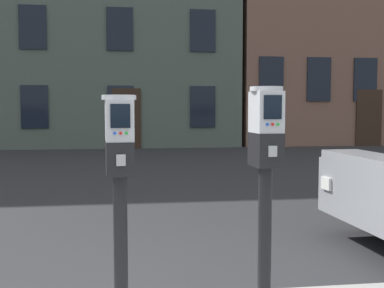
% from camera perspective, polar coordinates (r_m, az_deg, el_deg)
% --- Properties ---
extents(parking_meter_near_kerb, '(0.23, 0.26, 1.42)m').
position_cam_1_polar(parking_meter_near_kerb, '(3.11, -8.46, -2.46)').
color(parking_meter_near_kerb, black).
rests_on(parking_meter_near_kerb, sidewalk_slab).
extents(parking_meter_twin_adjacent, '(0.23, 0.26, 1.48)m').
position_cam_1_polar(parking_meter_twin_adjacent, '(3.24, 8.61, -1.49)').
color(parking_meter_twin_adjacent, black).
rests_on(parking_meter_twin_adjacent, sidewalk_slab).
extents(townhouse_brick_corner, '(8.66, 5.61, 10.65)m').
position_cam_1_polar(townhouse_brick_corner, '(20.24, -8.43, 15.36)').
color(townhouse_brick_corner, '#4C564C').
rests_on(townhouse_brick_corner, ground_plane).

